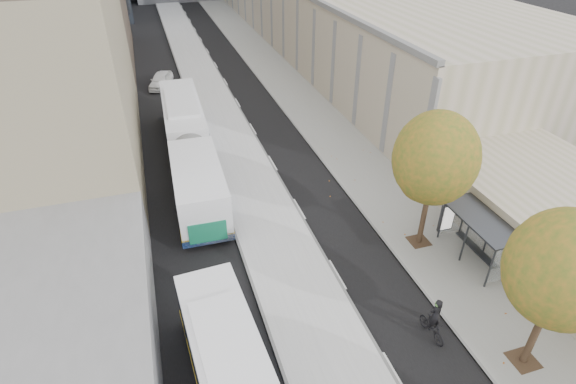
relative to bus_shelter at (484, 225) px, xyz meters
name	(u,v)px	position (x,y,z in m)	size (l,w,h in m)	color
bus_platform	(216,109)	(-9.56, 24.04, -2.11)	(4.25, 150.00, 0.15)	silver
sidewalk	(300,99)	(-1.56, 24.04, -2.15)	(4.75, 150.00, 0.08)	gray
bus_shelter	(484,225)	(0.00, 0.00, 0.00)	(1.90, 4.40, 2.53)	#383A3F
tree_b	(564,270)	(-2.09, -5.96, 2.85)	(4.00, 4.00, 6.97)	#301E18
tree_c	(435,159)	(-2.09, 2.04, 3.06)	(4.20, 4.20, 7.28)	#301E18
bus_far	(189,144)	(-12.94, 14.34, -0.46)	(3.24, 19.07, 3.17)	white
cyclist	(433,323)	(-4.97, -3.67, -1.39)	(0.64, 1.70, 2.14)	black
distant_car	(161,80)	(-13.76, 31.42, -1.46)	(1.71, 4.26, 1.45)	white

